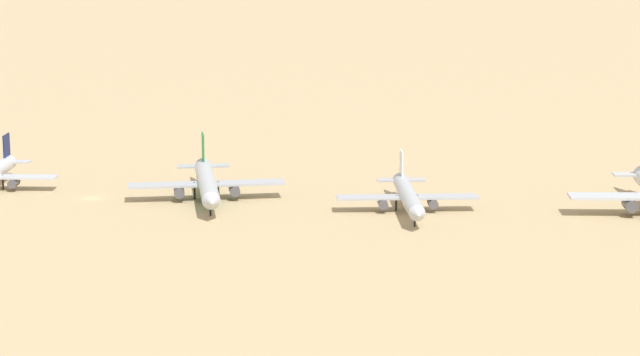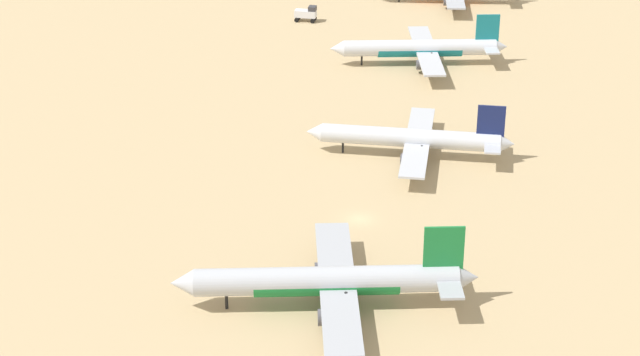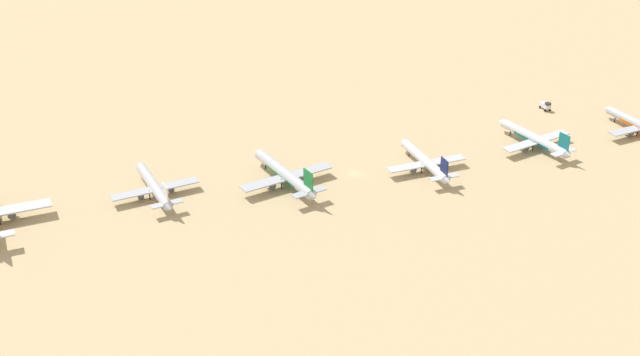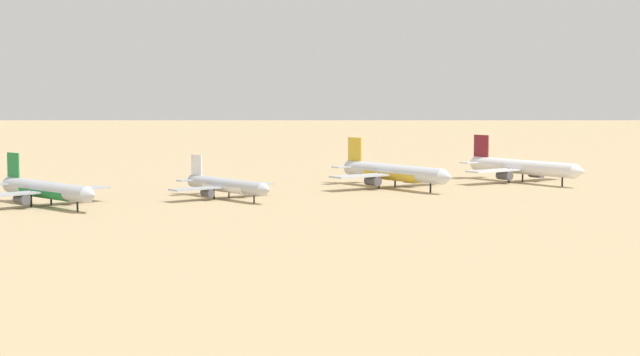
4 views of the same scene
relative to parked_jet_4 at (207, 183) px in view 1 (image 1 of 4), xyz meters
The scene contains 3 objects.
ground_plane 26.41m from the parked_jet_4, 90.64° to the right, with size 2043.38×2043.38×0.00m, color tan.
parked_jet_4 is the anchor object (origin of this frame).
parked_jet_5 45.17m from the parked_jet_4, 80.95° to the left, with size 37.54×30.64×10.83m.
Camera 1 is at (275.97, 75.66, 63.84)m, focal length 72.52 mm.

